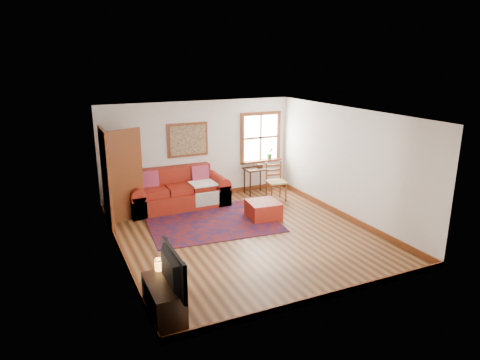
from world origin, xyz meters
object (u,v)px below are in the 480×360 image
red_leather_sofa (178,194)px  side_table (256,173)px  red_ottoman (263,210)px  ladder_back_chair (275,180)px  media_cabinet (164,300)px

red_leather_sofa → side_table: 2.22m
red_ottoman → side_table: bearing=74.1°
ladder_back_chair → side_table: bearing=109.1°
red_ottoman → ladder_back_chair: size_ratio=0.71×
red_ottoman → ladder_back_chair: 1.42m
red_ottoman → side_table: size_ratio=0.98×
side_table → red_leather_sofa: bearing=-176.4°
red_ottoman → ladder_back_chair: (0.89, 1.05, 0.33)m
red_leather_sofa → media_cabinet: (-1.53, -4.42, -0.06)m
side_table → ladder_back_chair: ladder_back_chair is taller
ladder_back_chair → media_cabinet: size_ratio=1.04×
media_cabinet → red_ottoman: bearing=42.7°
side_table → media_cabinet: side_table is taller
red_leather_sofa → red_ottoman: bearing=-45.9°
ladder_back_chair → media_cabinet: 5.56m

